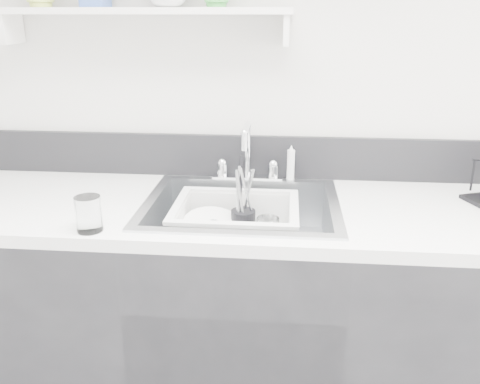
# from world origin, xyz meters

# --- Properties ---
(counter_run) EXTENTS (3.20, 0.62, 0.92)m
(counter_run) POSITION_xyz_m (0.00, 1.19, 0.46)
(counter_run) COLOR black
(counter_run) RESTS_ON ground
(backsplash) EXTENTS (3.20, 0.02, 0.16)m
(backsplash) POSITION_xyz_m (0.00, 1.49, 1.00)
(backsplash) COLOR black
(backsplash) RESTS_ON counter_run
(sink) EXTENTS (0.64, 0.52, 0.20)m
(sink) POSITION_xyz_m (0.00, 1.19, 0.83)
(sink) COLOR silver
(sink) RESTS_ON counter_run
(faucet) EXTENTS (0.26, 0.18, 0.23)m
(faucet) POSITION_xyz_m (0.00, 1.44, 0.98)
(faucet) COLOR silver
(faucet) RESTS_ON counter_run
(side_sprayer) EXTENTS (0.03, 0.03, 0.14)m
(side_sprayer) POSITION_xyz_m (0.16, 1.44, 0.99)
(side_sprayer) COLOR silver
(side_sprayer) RESTS_ON counter_run
(wall_shelf) EXTENTS (1.00, 0.16, 0.12)m
(wall_shelf) POSITION_xyz_m (-0.35, 1.42, 1.51)
(wall_shelf) COLOR silver
(wall_shelf) RESTS_ON room_shell
(wash_tub) EXTENTS (0.42, 0.34, 0.16)m
(wash_tub) POSITION_xyz_m (-0.02, 1.20, 0.83)
(wash_tub) COLOR silver
(wash_tub) RESTS_ON sink
(plate_stack) EXTENTS (0.27, 0.26, 0.11)m
(plate_stack) POSITION_xyz_m (-0.09, 1.18, 0.80)
(plate_stack) COLOR white
(plate_stack) RESTS_ON wash_tub
(utensil_cup) EXTENTS (0.08, 0.08, 0.29)m
(utensil_cup) POSITION_xyz_m (0.00, 1.25, 0.83)
(utensil_cup) COLOR black
(utensil_cup) RESTS_ON wash_tub
(ladle) EXTENTS (0.27, 0.20, 0.07)m
(ladle) POSITION_xyz_m (-0.04, 1.17, 0.80)
(ladle) COLOR silver
(ladle) RESTS_ON wash_tub
(tumbler_in_tub) EXTENTS (0.08, 0.08, 0.11)m
(tumbler_in_tub) POSITION_xyz_m (0.09, 1.19, 0.82)
(tumbler_in_tub) COLOR white
(tumbler_in_tub) RESTS_ON wash_tub
(tumbler_counter) EXTENTS (0.09, 0.09, 0.10)m
(tumbler_counter) POSITION_xyz_m (-0.42, 0.94, 0.97)
(tumbler_counter) COLOR white
(tumbler_counter) RESTS_ON counter_run
(bowl_small) EXTENTS (0.13, 0.13, 0.04)m
(bowl_small) POSITION_xyz_m (0.08, 1.14, 0.78)
(bowl_small) COLOR white
(bowl_small) RESTS_ON wash_tub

